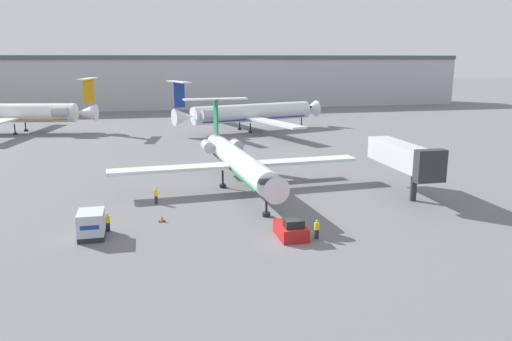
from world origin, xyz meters
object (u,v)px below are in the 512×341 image
(airplane_parked_far_right, at_px, (249,113))
(airplane_parked_far_left, at_px, (13,113))
(luggage_cart, at_px, (91,225))
(airplane_main, at_px, (238,160))
(worker_on_apron, at_px, (108,222))
(pushback_tug, at_px, (291,230))
(jet_bridge, at_px, (404,157))
(worker_by_wing, at_px, (156,195))
(traffic_cone_left, at_px, (162,219))
(worker_near_tug, at_px, (317,229))

(airplane_parked_far_right, bearing_deg, airplane_parked_far_left, 170.98)
(luggage_cart, height_order, airplane_parked_far_right, airplane_parked_far_right)
(airplane_main, xyz_separation_m, worker_on_apron, (-14.27, -12.42, -2.59))
(pushback_tug, xyz_separation_m, jet_bridge, (16.31, 10.45, 3.75))
(airplane_main, height_order, luggage_cart, airplane_main)
(worker_by_wing, bearing_deg, luggage_cart, -121.64)
(traffic_cone_left, xyz_separation_m, airplane_parked_far_left, (-27.52, 65.04, 3.85))
(airplane_parked_far_left, xyz_separation_m, jet_bridge, (54.67, -61.38, 0.30))
(airplane_parked_far_right, bearing_deg, worker_by_wing, -112.31)
(airplane_parked_far_right, bearing_deg, airplane_main, -103.52)
(worker_on_apron, height_order, jet_bridge, jet_bridge)
(worker_by_wing, relative_size, airplane_parked_far_right, 0.05)
(traffic_cone_left, bearing_deg, luggage_cart, -153.08)
(worker_on_apron, bearing_deg, luggage_cart, -131.61)
(jet_bridge, bearing_deg, worker_by_wing, 174.70)
(pushback_tug, distance_m, luggage_cart, 17.35)
(airplane_parked_far_left, relative_size, jet_bridge, 2.78)
(luggage_cart, bearing_deg, worker_near_tug, -13.53)
(luggage_cart, height_order, worker_on_apron, luggage_cart)
(worker_on_apron, distance_m, airplane_parked_far_right, 64.40)
(airplane_parked_far_right, distance_m, jet_bridge, 54.13)
(airplane_main, distance_m, airplane_parked_far_right, 47.98)
(worker_on_apron, bearing_deg, airplane_main, 41.05)
(worker_by_wing, relative_size, jet_bridge, 0.14)
(airplane_main, relative_size, worker_on_apron, 18.17)
(jet_bridge, bearing_deg, airplane_main, 158.21)
(airplane_parked_far_right, relative_size, jet_bridge, 3.10)
(luggage_cart, bearing_deg, jet_bridge, 11.50)
(pushback_tug, height_order, airplane_parked_far_left, airplane_parked_far_left)
(pushback_tug, bearing_deg, traffic_cone_left, 147.93)
(pushback_tug, relative_size, airplane_parked_far_right, 0.10)
(airplane_main, bearing_deg, jet_bridge, -21.79)
(worker_near_tug, xyz_separation_m, traffic_cone_left, (-12.90, 7.67, -0.61))
(worker_near_tug, relative_size, jet_bridge, 0.14)
(worker_near_tug, bearing_deg, airplane_main, 100.68)
(worker_by_wing, xyz_separation_m, worker_on_apron, (-4.47, -7.89, -0.07))
(luggage_cart, relative_size, jet_bridge, 0.24)
(worker_near_tug, xyz_separation_m, airplane_parked_far_left, (-40.42, 72.72, 3.25))
(worker_on_apron, bearing_deg, pushback_tug, -18.07)
(luggage_cart, xyz_separation_m, airplane_parked_far_right, (26.75, 60.50, 2.64))
(worker_on_apron, relative_size, traffic_cone_left, 2.66)
(worker_near_tug, bearing_deg, airplane_parked_far_right, 83.22)
(airplane_main, xyz_separation_m, airplane_parked_far_left, (-36.94, 54.29, 0.70))
(jet_bridge, bearing_deg, pushback_tug, -147.35)
(worker_by_wing, height_order, traffic_cone_left, worker_by_wing)
(airplane_main, xyz_separation_m, airplane_parked_far_right, (11.21, 46.65, 0.38))
(airplane_main, distance_m, pushback_tug, 17.81)
(luggage_cart, distance_m, worker_near_tug, 19.55)
(pushback_tug, bearing_deg, airplane_main, 94.60)
(traffic_cone_left, bearing_deg, jet_bridge, 7.68)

